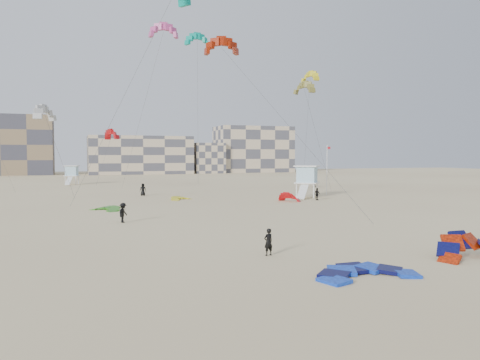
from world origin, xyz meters
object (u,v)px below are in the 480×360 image
object	(u,v)px
kitesurfer_main	(268,242)
kite_ground_blue	(365,276)
lifeguard_tower_near	(307,182)
kite_ground_orange	(469,259)

from	to	relation	value
kitesurfer_main	kite_ground_blue	bearing A→B (deg)	99.71
kitesurfer_main	lifeguard_tower_near	bearing A→B (deg)	-134.92
kite_ground_orange	kitesurfer_main	bearing A→B (deg)	155.81
kitesurfer_main	kite_ground_orange	bearing A→B (deg)	141.41
kite_ground_orange	lifeguard_tower_near	world-z (taller)	lifeguard_tower_near
kite_ground_orange	kitesurfer_main	distance (m)	11.34
kite_ground_blue	kitesurfer_main	bearing A→B (deg)	114.90
kite_ground_blue	kite_ground_orange	distance (m)	7.78
kite_ground_blue	kite_ground_orange	world-z (taller)	kite_ground_orange
kite_ground_blue	lifeguard_tower_near	xyz separation A→B (m)	(17.52, 39.42, 2.22)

